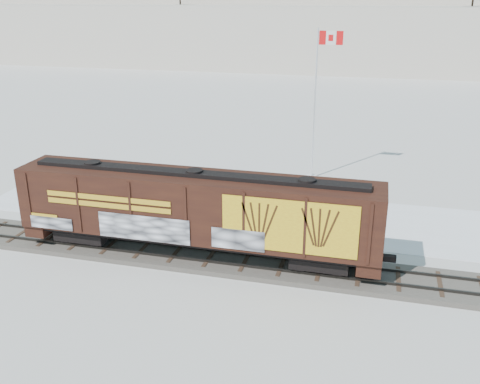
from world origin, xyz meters
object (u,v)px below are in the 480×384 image
(car_silver, at_px, (157,200))
(car_white, at_px, (280,204))
(hopper_railcar, at_px, (195,209))
(car_dark, at_px, (292,213))
(flagpole, at_px, (315,126))

(car_silver, bearing_deg, car_white, -79.73)
(hopper_railcar, distance_m, car_white, 8.51)
(hopper_railcar, relative_size, car_white, 4.22)
(hopper_railcar, height_order, car_dark, hopper_railcar)
(flagpole, xyz_separation_m, car_silver, (-9.44, -9.43, -3.60))
(car_white, distance_m, car_dark, 1.51)
(hopper_railcar, bearing_deg, car_dark, 56.10)
(car_silver, xyz_separation_m, car_dark, (9.31, -0.03, -0.03))
(flagpole, relative_size, car_white, 2.48)
(car_silver, height_order, car_dark, car_silver)
(car_dark, bearing_deg, flagpole, 7.10)
(car_white, bearing_deg, flagpole, 11.43)
(flagpole, height_order, car_dark, flagpole)
(car_silver, bearing_deg, car_dark, -87.59)
(flagpole, bearing_deg, car_white, -97.55)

